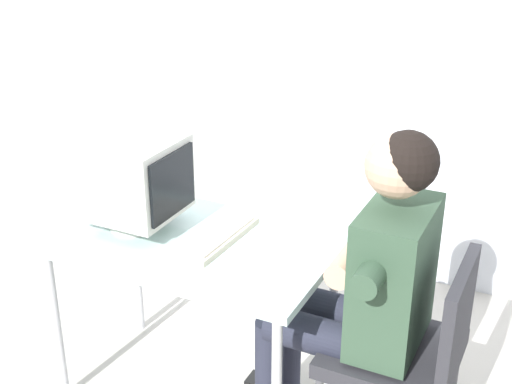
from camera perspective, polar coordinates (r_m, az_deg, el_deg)
desk at (r=2.74m, az=-5.20°, el=-5.01°), size 1.10×0.68×0.74m
crt_monitor at (r=2.74m, az=-10.08°, el=1.18°), size 0.37×0.34×0.37m
keyboard at (r=2.68m, az=-3.34°, el=-3.65°), size 0.17×0.42×0.03m
office_chair at (r=2.58m, az=12.61°, el=-12.33°), size 0.46×0.46×0.85m
person_seated at (r=2.49m, az=8.86°, el=-7.19°), size 0.72×0.60×1.29m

